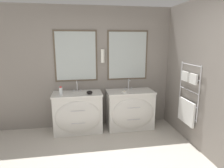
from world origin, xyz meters
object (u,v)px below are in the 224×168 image
toiletry_bottle (61,91)px  amenity_bowl (90,92)px  vanity_right (130,109)px  vanity_left (78,113)px

toiletry_bottle → amenity_bowl: bearing=-3.7°
vanity_right → toiletry_bottle: 1.52m
vanity_left → toiletry_bottle: toiletry_bottle is taller
vanity_right → toiletry_bottle: size_ratio=5.85×
vanity_left → toiletry_bottle: (-0.32, -0.05, 0.49)m
amenity_bowl → vanity_left: bearing=159.8°
vanity_right → toiletry_bottle: bearing=-177.9°
vanity_right → toiletry_bottle: toiletry_bottle is taller
toiletry_bottle → amenity_bowl: (0.56, -0.04, -0.04)m
toiletry_bottle → amenity_bowl: toiletry_bottle is taller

